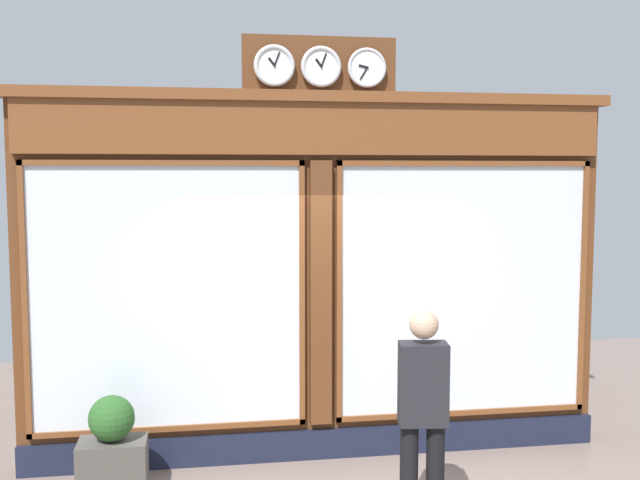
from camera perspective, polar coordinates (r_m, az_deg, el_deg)
The scene contains 4 objects.
shop_facade at distance 7.03m, azimuth -0.17°, elevation -2.72°, with size 5.60×0.42×3.94m.
pedestrian at distance 5.76m, azimuth 7.92°, elevation -12.80°, with size 0.39×0.27×1.69m.
planter_box at distance 6.67m, azimuth -15.65°, elevation -16.63°, with size 0.56×0.36×0.49m, color #4C4742.
planter_shrub at distance 6.53m, azimuth -15.75°, elevation -13.07°, with size 0.38×0.38×0.38m, color #285623.
Camera 1 is at (1.10, 6.75, 2.71)m, focal length 41.59 mm.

